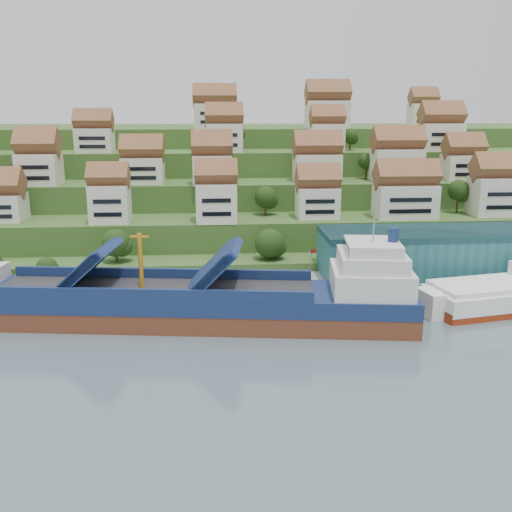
{
  "coord_description": "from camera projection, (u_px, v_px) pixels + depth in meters",
  "views": [
    {
      "loc": [
        -0.8,
        -98.25,
        37.11
      ],
      "look_at": [
        7.58,
        14.0,
        8.0
      ],
      "focal_mm": 40.0,
      "sensor_mm": 36.0,
      "label": 1
    }
  ],
  "objects": [
    {
      "name": "ground",
      "position": [
        220.0,
        318.0,
        104.21
      ],
      "size": [
        300.0,
        300.0,
        0.0
      ],
      "primitive_type": "plane",
      "color": "slate",
      "rests_on": "ground"
    },
    {
      "name": "quay",
      "position": [
        314.0,
        285.0,
        119.86
      ],
      "size": [
        180.0,
        14.0,
        2.2
      ],
      "primitive_type": "cube",
      "color": "gray",
      "rests_on": "ground"
    },
    {
      "name": "hillside",
      "position": [
        216.0,
        186.0,
        201.52
      ],
      "size": [
        260.0,
        128.0,
        31.0
      ],
      "color": "#2D4C1E",
      "rests_on": "ground"
    },
    {
      "name": "hillside_village",
      "position": [
        243.0,
        162.0,
        154.58
      ],
      "size": [
        154.55,
        64.55,
        28.66
      ],
      "color": "silver",
      "rests_on": "ground"
    },
    {
      "name": "hillside_trees",
      "position": [
        186.0,
        202.0,
        139.01
      ],
      "size": [
        137.57,
        62.48,
        31.81
      ],
      "color": "#224015",
      "rests_on": "ground"
    },
    {
      "name": "warehouse",
      "position": [
        461.0,
        252.0,
        122.57
      ],
      "size": [
        60.0,
        15.0,
        10.0
      ],
      "primitive_type": "cube",
      "color": "#27666B",
      "rests_on": "quay"
    },
    {
      "name": "flagpole",
      "position": [
        310.0,
        265.0,
        113.45
      ],
      "size": [
        1.28,
        0.16,
        8.0
      ],
      "color": "gray",
      "rests_on": "quay"
    },
    {
      "name": "cargo_ship",
      "position": [
        181.0,
        303.0,
        101.45
      ],
      "size": [
        88.15,
        24.59,
        19.44
      ],
      "rotation": [
        0.0,
        0.0,
        -0.13
      ],
      "color": "brown",
      "rests_on": "ground"
    },
    {
      "name": "second_ship",
      "position": [
        508.0,
        295.0,
        108.94
      ],
      "size": [
        31.95,
        16.9,
        8.8
      ],
      "rotation": [
        0.0,
        0.0,
        0.19
      ],
      "color": "maroon",
      "rests_on": "ground"
    }
  ]
}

